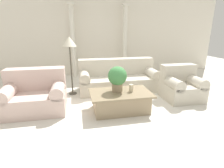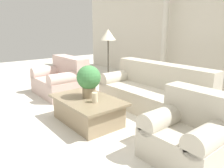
{
  "view_description": "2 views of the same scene",
  "coord_description": "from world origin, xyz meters",
  "px_view_note": "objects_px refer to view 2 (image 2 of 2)",
  "views": [
    {
      "loc": [
        -0.87,
        -3.81,
        1.71
      ],
      "look_at": [
        -0.13,
        -0.22,
        0.57
      ],
      "focal_mm": 28.0,
      "sensor_mm": 36.0,
      "label": 1
    },
    {
      "loc": [
        3.01,
        -2.25,
        1.59
      ],
      "look_at": [
        0.03,
        0.16,
        0.59
      ],
      "focal_mm": 35.0,
      "sensor_mm": 36.0,
      "label": 2
    }
  ],
  "objects_px": {
    "potted_plant": "(89,79)",
    "armchair": "(189,132)",
    "floor_lamp": "(108,39)",
    "coffee_table": "(88,110)",
    "loveseat": "(62,79)",
    "sofa_long": "(154,91)"
  },
  "relations": [
    {
      "from": "sofa_long",
      "to": "floor_lamp",
      "type": "bearing_deg",
      "value": -174.2
    },
    {
      "from": "coffee_table",
      "to": "floor_lamp",
      "type": "bearing_deg",
      "value": 129.49
    },
    {
      "from": "loveseat",
      "to": "armchair",
      "type": "height_order",
      "value": "loveseat"
    },
    {
      "from": "sofa_long",
      "to": "coffee_table",
      "type": "relative_size",
      "value": 1.72
    },
    {
      "from": "sofa_long",
      "to": "coffee_table",
      "type": "xyz_separation_m",
      "value": [
        -0.28,
        -1.4,
        -0.13
      ]
    },
    {
      "from": "sofa_long",
      "to": "floor_lamp",
      "type": "xyz_separation_m",
      "value": [
        -1.32,
        -0.13,
        0.99
      ]
    },
    {
      "from": "coffee_table",
      "to": "potted_plant",
      "type": "xyz_separation_m",
      "value": [
        -0.05,
        0.08,
        0.52
      ]
    },
    {
      "from": "sofa_long",
      "to": "loveseat",
      "type": "height_order",
      "value": "same"
    },
    {
      "from": "sofa_long",
      "to": "loveseat",
      "type": "bearing_deg",
      "value": -155.12
    },
    {
      "from": "floor_lamp",
      "to": "armchair",
      "type": "height_order",
      "value": "floor_lamp"
    },
    {
      "from": "loveseat",
      "to": "potted_plant",
      "type": "bearing_deg",
      "value": -11.39
    },
    {
      "from": "coffee_table",
      "to": "armchair",
      "type": "bearing_deg",
      "value": 12.49
    },
    {
      "from": "floor_lamp",
      "to": "potted_plant",
      "type": "bearing_deg",
      "value": -50.27
    },
    {
      "from": "loveseat",
      "to": "armchair",
      "type": "xyz_separation_m",
      "value": [
        3.51,
        -0.06,
        -0.01
      ]
    },
    {
      "from": "potted_plant",
      "to": "floor_lamp",
      "type": "height_order",
      "value": "floor_lamp"
    },
    {
      "from": "floor_lamp",
      "to": "armchair",
      "type": "distance_m",
      "value": 3.04
    },
    {
      "from": "potted_plant",
      "to": "floor_lamp",
      "type": "bearing_deg",
      "value": 129.73
    },
    {
      "from": "potted_plant",
      "to": "armchair",
      "type": "xyz_separation_m",
      "value": [
        1.75,
        0.3,
        -0.38
      ]
    },
    {
      "from": "loveseat",
      "to": "coffee_table",
      "type": "height_order",
      "value": "loveseat"
    },
    {
      "from": "loveseat",
      "to": "sofa_long",
      "type": "bearing_deg",
      "value": 24.88
    },
    {
      "from": "potted_plant",
      "to": "armchair",
      "type": "bearing_deg",
      "value": 9.69
    },
    {
      "from": "potted_plant",
      "to": "armchair",
      "type": "relative_size",
      "value": 0.61
    }
  ]
}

